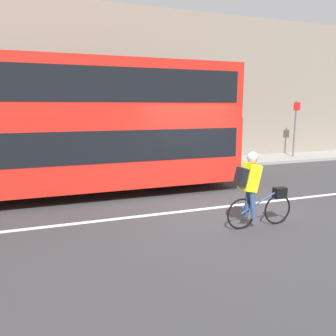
{
  "coord_description": "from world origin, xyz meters",
  "views": [
    {
      "loc": [
        -3.52,
        -6.79,
        2.42
      ],
      "look_at": [
        -0.97,
        0.36,
        1.0
      ],
      "focal_mm": 35.0,
      "sensor_mm": 36.0,
      "label": 1
    }
  ],
  "objects": [
    {
      "name": "road_center_line",
      "position": [
        0.0,
        0.04,
        0.0
      ],
      "size": [
        50.0,
        0.14,
        0.01
      ],
      "primitive_type": "cube",
      "color": "silver",
      "rests_on": "ground_plane"
    },
    {
      "name": "street_sign_post",
      "position": [
        7.11,
        5.56,
        1.54
      ],
      "size": [
        0.36,
        0.09,
        2.55
      ],
      "color": "#59595B",
      "rests_on": "sidewalk_curb"
    },
    {
      "name": "sidewalk_curb",
      "position": [
        0.0,
        5.66,
        0.06
      ],
      "size": [
        60.0,
        2.02,
        0.12
      ],
      "color": "gray",
      "rests_on": "ground_plane"
    },
    {
      "name": "building_facade",
      "position": [
        0.0,
        6.82,
        3.19
      ],
      "size": [
        60.0,
        0.3,
        6.39
      ],
      "color": "gray",
      "rests_on": "ground_plane"
    },
    {
      "name": "ground_plane",
      "position": [
        0.0,
        0.0,
        0.0
      ],
      "size": [
        80.0,
        80.0,
        0.0
      ],
      "primitive_type": "plane",
      "color": "#38383A"
    },
    {
      "name": "cyclist_on_bike",
      "position": [
        0.23,
        -1.39,
        0.85
      ],
      "size": [
        1.51,
        0.32,
        1.56
      ],
      "color": "black",
      "rests_on": "ground_plane"
    },
    {
      "name": "bus",
      "position": [
        -3.51,
        2.5,
        2.02
      ],
      "size": [
        10.22,
        2.48,
        3.63
      ],
      "color": "black",
      "rests_on": "ground_plane"
    }
  ]
}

